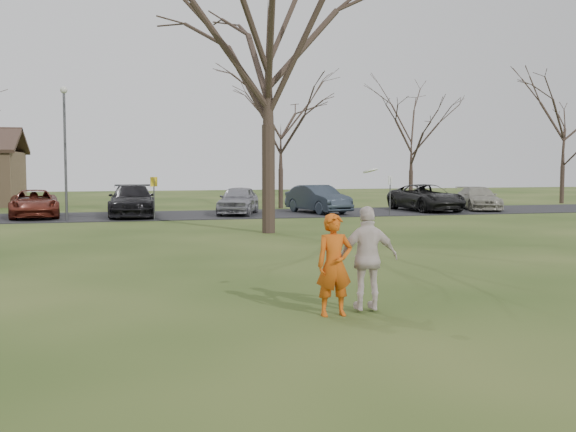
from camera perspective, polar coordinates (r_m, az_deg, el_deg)
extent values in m
plane|color=#1E380F|center=(12.03, 4.73, -8.54)|extent=(120.00, 120.00, 0.00)
cube|color=black|center=(36.39, -8.14, 0.08)|extent=(62.00, 6.50, 0.04)
imported|color=#C04D0F|center=(12.15, 3.86, -4.07)|extent=(0.67, 0.44, 1.81)
imported|color=maroon|center=(36.24, -20.31, 0.96)|extent=(2.79, 5.17, 1.38)
imported|color=black|center=(35.70, -12.81, 1.26)|extent=(2.46, 5.61, 1.60)
imported|color=gray|center=(36.32, -4.15, 1.33)|extent=(3.17, 4.74, 1.50)
imported|color=#2B3541|center=(37.33, 2.51, 1.42)|extent=(2.79, 4.84, 1.51)
imported|color=black|center=(39.67, 11.39, 1.51)|extent=(2.98, 5.62, 1.51)
imported|color=gray|center=(41.39, 15.51, 1.42)|extent=(2.87, 4.86, 1.32)
imported|color=beige|center=(12.47, 6.65, -3.48)|extent=(1.12, 0.52, 1.87)
cylinder|color=white|center=(12.31, 6.84, 3.75)|extent=(0.28, 0.27, 0.13)
cylinder|color=#47474C|center=(33.66, -17.98, 4.65)|extent=(0.12, 0.12, 6.00)
sphere|color=beige|center=(33.83, -18.10, 9.91)|extent=(0.34, 0.34, 0.34)
cylinder|color=#47474C|center=(33.18, -11.04, 1.34)|extent=(0.06, 0.06, 2.00)
cube|color=yellow|center=(33.15, -11.07, 2.81)|extent=(0.35, 0.35, 0.45)
cylinder|color=#47474C|center=(35.90, 8.46, 1.59)|extent=(0.06, 0.06, 2.00)
cube|color=silver|center=(35.87, 8.47, 2.95)|extent=(0.35, 0.35, 0.45)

